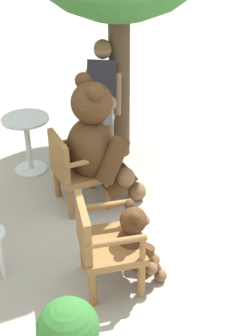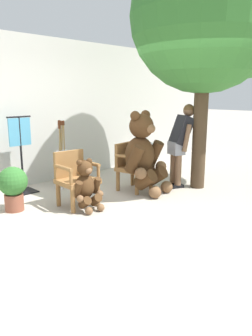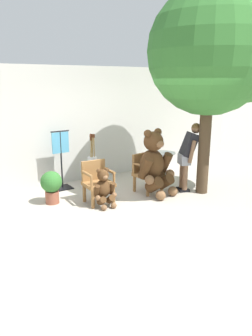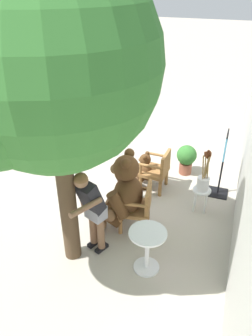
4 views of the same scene
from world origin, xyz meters
name	(u,v)px [view 3 (image 3 of 4)]	position (x,y,z in m)	size (l,w,h in m)	color
ground_plane	(142,206)	(0.00, 0.00, 0.00)	(60.00, 60.00, 0.00)	#B2A899
back_wall	(86,124)	(0.00, 2.40, 1.40)	(10.00, 0.16, 2.80)	beige
wooden_chair_left	(97,181)	(-0.64, 0.71, 0.46)	(0.59, 0.55, 0.86)	olive
wooden_chair_right	(146,171)	(0.63, 0.71, 0.46)	(0.64, 0.60, 0.86)	olive
teddy_bear_large	(154,163)	(0.66, 0.45, 0.71)	(0.89, 0.88, 1.45)	#4C3019
teddy_bear_small	(104,188)	(-0.65, 0.43, 0.39)	(0.47, 0.45, 0.79)	#4C3019
person_visitor	(188,152)	(1.43, 0.21, 0.92)	(0.83, 0.47, 1.55)	black
white_stool	(93,172)	(-0.23, 1.68, 0.36)	(0.34, 0.34, 0.46)	white
brush_bucket	(92,159)	(-0.23, 1.68, 0.66)	(0.22, 0.22, 0.82)	white
round_side_table	(164,163)	(1.50, 1.13, 0.45)	(0.56, 0.56, 0.72)	silver
patio_tree	(216,54)	(1.74, -0.14, 2.97)	(2.73, 2.60, 4.33)	#473523
potted_plant	(51,185)	(-1.45, 1.17, 0.40)	(0.44, 0.44, 0.68)	brown
clothing_display_stand	(61,158)	(-0.89, 1.95, 0.72)	(0.44, 0.40, 1.36)	black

